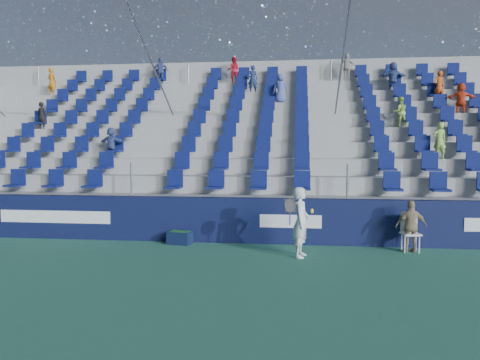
% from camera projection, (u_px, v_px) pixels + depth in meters
% --- Properties ---
extents(ground, '(70.00, 70.00, 0.00)m').
position_uv_depth(ground, '(213.00, 274.00, 9.41)').
color(ground, '#2E6D53').
rests_on(ground, ground).
extents(sponsor_wall, '(24.00, 0.32, 1.20)m').
position_uv_depth(sponsor_wall, '(234.00, 220.00, 12.49)').
color(sponsor_wall, '#10153B').
rests_on(sponsor_wall, ground).
extents(grandstand, '(24.00, 8.17, 6.63)m').
position_uv_depth(grandstand, '(253.00, 158.00, 17.42)').
color(grandstand, '#A0A09B').
rests_on(grandstand, ground).
extents(tennis_player, '(0.69, 0.66, 1.63)m').
position_uv_depth(tennis_player, '(301.00, 222.00, 10.80)').
color(tennis_player, silver).
rests_on(tennis_player, ground).
extents(line_judge_chair, '(0.48, 0.50, 0.95)m').
position_uv_depth(line_judge_chair, '(410.00, 229.00, 11.46)').
color(line_judge_chair, white).
rests_on(line_judge_chair, ground).
extents(line_judge, '(0.76, 0.34, 1.27)m').
position_uv_depth(line_judge, '(411.00, 226.00, 11.30)').
color(line_judge, tan).
rests_on(line_judge, ground).
extents(ball_bin, '(0.67, 0.51, 0.34)m').
position_uv_depth(ball_bin, '(180.00, 237.00, 12.29)').
color(ball_bin, '#0E1836').
rests_on(ball_bin, ground).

